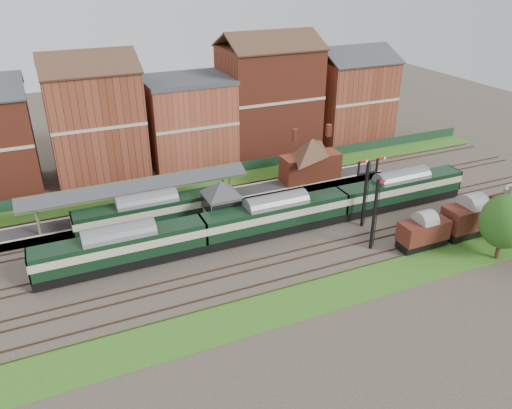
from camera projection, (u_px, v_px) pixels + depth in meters
name	position (u px, v px, depth m)	size (l,w,h in m)	color
ground	(258.00, 237.00, 55.33)	(160.00, 160.00, 0.00)	#473D33
grass_back	(211.00, 183.00, 68.39)	(90.00, 4.50, 0.06)	#2D6619
grass_front	(312.00, 298.00, 45.50)	(90.00, 5.00, 0.06)	#2D6619
fence	(206.00, 173.00, 69.70)	(90.00, 0.12, 1.50)	#193823
platform	(189.00, 205.00, 61.26)	(55.00, 3.40, 1.00)	#2D2D2D
signal_box	(222.00, 204.00, 55.47)	(5.40, 5.40, 6.00)	#71805B
brick_hut	(285.00, 207.00, 59.26)	(3.20, 2.64, 2.94)	brown
station_building	(311.00, 158.00, 65.87)	(8.10, 8.10, 5.90)	brown
canopy	(136.00, 183.00, 57.26)	(26.00, 3.89, 4.08)	brown
semaphore_bracket	(366.00, 189.00, 55.57)	(3.60, 0.25, 8.18)	black
semaphore_siding	(375.00, 214.00, 51.37)	(1.23, 0.25, 8.00)	black
yard_lamp	(509.00, 208.00, 52.83)	(2.60, 0.22, 7.00)	beige
town_backdrop	(187.00, 116.00, 72.56)	(69.00, 10.00, 16.00)	brown
dmu_train	(276.00, 215.00, 55.09)	(50.92, 2.68, 3.91)	black
platform_railcar	(148.00, 213.00, 55.81)	(16.30, 2.57, 3.75)	black
goods_van_a	(423.00, 232.00, 52.59)	(5.42, 2.35, 3.29)	black
goods_van_b	(470.00, 217.00, 54.80)	(6.37, 2.76, 3.87)	black
tree_far	(505.00, 222.00, 49.50)	(4.90, 4.90, 7.15)	#382619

